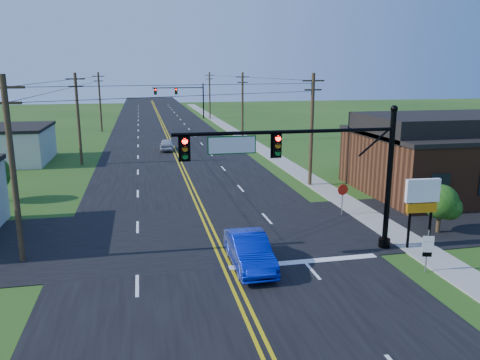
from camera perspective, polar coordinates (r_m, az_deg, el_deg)
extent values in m
plane|color=#204714|center=(16.43, 2.57, -20.55)|extent=(260.00, 260.00, 0.00)
cube|color=black|center=(63.97, -8.72, 4.78)|extent=(16.00, 220.00, 0.04)
cube|color=black|center=(27.04, -3.84, -6.56)|extent=(70.00, 10.00, 0.04)
cube|color=gray|center=(55.78, 2.75, 3.73)|extent=(2.00, 160.00, 0.08)
cylinder|color=black|center=(25.14, 17.69, -0.17)|extent=(0.28, 0.28, 7.20)
cylinder|color=black|center=(26.08, 17.18, -7.35)|extent=(0.60, 0.60, 0.50)
sphere|color=black|center=(24.60, 18.29, 8.25)|extent=(0.36, 0.36, 0.36)
cylinder|color=black|center=(22.47, 5.80, 5.87)|extent=(11.00, 0.18, 0.18)
cube|color=#045414|center=(21.88, -1.00, 4.28)|extent=(2.30, 0.06, 0.85)
cylinder|color=black|center=(94.20, -4.49, 9.71)|extent=(0.28, 0.28, 7.20)
cylinder|color=black|center=(94.45, -4.46, 7.68)|extent=(0.60, 0.60, 0.50)
sphere|color=black|center=(94.05, -4.53, 11.96)|extent=(0.36, 0.36, 0.36)
cylinder|color=black|center=(93.56, -7.61, 11.08)|extent=(10.00, 0.18, 0.18)
cube|color=#045414|center=(93.39, -9.59, 10.67)|extent=(2.30, 0.06, 0.85)
cube|color=#512A17|center=(39.69, 24.62, 1.88)|extent=(14.00, 11.00, 4.40)
cube|color=black|center=(39.35, 24.95, 5.24)|extent=(14.20, 11.20, 0.30)
cylinder|color=#352818|center=(24.43, -25.92, 0.90)|extent=(0.28, 0.28, 9.00)
cube|color=#352818|center=(24.00, -26.86, 10.04)|extent=(1.80, 0.12, 0.12)
cube|color=#352818|center=(24.03, -26.69, 8.38)|extent=(1.40, 0.12, 0.12)
cylinder|color=#352818|center=(48.82, -19.10, 6.97)|extent=(0.28, 0.28, 9.00)
cube|color=#352818|center=(48.60, -19.45, 11.54)|extent=(1.80, 0.12, 0.12)
cube|color=#352818|center=(48.62, -19.38, 10.72)|extent=(1.40, 0.12, 0.12)
cylinder|color=#352818|center=(75.61, -16.69, 9.06)|extent=(0.28, 0.28, 9.00)
cube|color=#352818|center=(75.47, -16.89, 12.01)|extent=(1.80, 0.12, 0.12)
cube|color=#352818|center=(75.48, -16.86, 11.48)|extent=(1.40, 0.12, 0.12)
cylinder|color=#352818|center=(37.94, 8.72, 5.98)|extent=(0.28, 0.28, 9.00)
cube|color=#352818|center=(37.66, 8.93, 11.87)|extent=(1.80, 0.12, 0.12)
cube|color=#352818|center=(37.68, 8.89, 10.81)|extent=(1.40, 0.12, 0.12)
cylinder|color=#352818|center=(62.82, 0.31, 8.89)|extent=(0.28, 0.28, 9.00)
cube|color=#352818|center=(62.66, 0.31, 12.45)|extent=(1.80, 0.12, 0.12)
cube|color=#352818|center=(62.67, 0.31, 11.81)|extent=(1.40, 0.12, 0.12)
cylinder|color=#352818|center=(92.31, -3.71, 10.21)|extent=(0.28, 0.28, 9.00)
cube|color=#352818|center=(92.20, -3.75, 12.63)|extent=(1.80, 0.12, 0.12)
cube|color=#352818|center=(92.20, -3.74, 12.20)|extent=(1.40, 0.12, 0.12)
cylinder|color=#352818|center=(44.57, 14.24, 2.12)|extent=(0.24, 0.24, 1.85)
sphere|color=#0F380D|center=(44.29, 14.36, 4.25)|extent=(3.00, 3.00, 3.00)
cylinder|color=#352818|center=(29.33, 23.04, -4.71)|extent=(0.24, 0.24, 1.32)
sphere|color=#0F380D|center=(29.01, 23.25, -2.45)|extent=(2.00, 2.00, 2.00)
imported|color=#081BAD|center=(22.38, 1.15, -8.71)|extent=(1.67, 4.79, 1.58)
imported|color=#BABABF|center=(55.76, -8.89, 4.27)|extent=(1.91, 4.18, 1.39)
cylinder|color=slate|center=(23.37, 21.83, -8.09)|extent=(0.08, 0.08, 2.07)
cube|color=white|center=(23.14, 22.00, -6.70)|extent=(0.51, 0.16, 0.28)
cube|color=white|center=(23.27, 21.92, -7.57)|extent=(0.51, 0.16, 0.52)
cube|color=black|center=(23.40, 21.84, -8.43)|extent=(0.42, 0.14, 0.21)
cylinder|color=slate|center=(30.78, 12.35, -2.51)|extent=(0.07, 0.07, 1.97)
cylinder|color=red|center=(30.57, 12.44, -1.17)|extent=(0.75, 0.11, 0.75)
cylinder|color=black|center=(25.79, 20.00, -4.11)|extent=(0.15, 0.15, 3.65)
cylinder|color=black|center=(26.44, 22.24, -3.89)|extent=(0.15, 0.15, 3.65)
cube|color=white|center=(25.77, 21.37, -1.20)|extent=(1.83, 0.35, 1.22)
cube|color=#CC720C|center=(26.00, 21.21, -3.15)|extent=(1.63, 0.31, 0.51)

